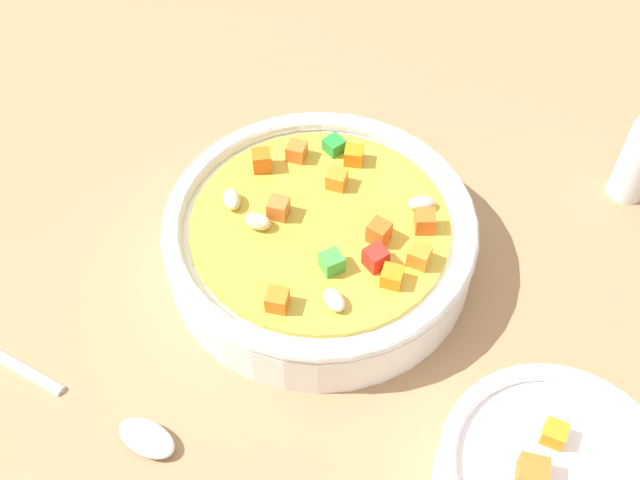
# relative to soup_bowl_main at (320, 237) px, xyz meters

# --- Properties ---
(ground_plane) EXTENTS (1.40, 1.40, 0.02)m
(ground_plane) POSITION_rel_soup_bowl_main_xyz_m (-0.00, -0.00, -0.04)
(ground_plane) COLOR #9E754F
(soup_bowl_main) EXTENTS (0.21, 0.21, 0.05)m
(soup_bowl_main) POSITION_rel_soup_bowl_main_xyz_m (0.00, 0.00, 0.00)
(soup_bowl_main) COLOR white
(soup_bowl_main) RESTS_ON ground_plane
(spoon) EXTENTS (0.19, 0.11, 0.01)m
(spoon) POSITION_rel_soup_bowl_main_xyz_m (0.01, -0.19, -0.02)
(spoon) COLOR silver
(spoon) RESTS_ON ground_plane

